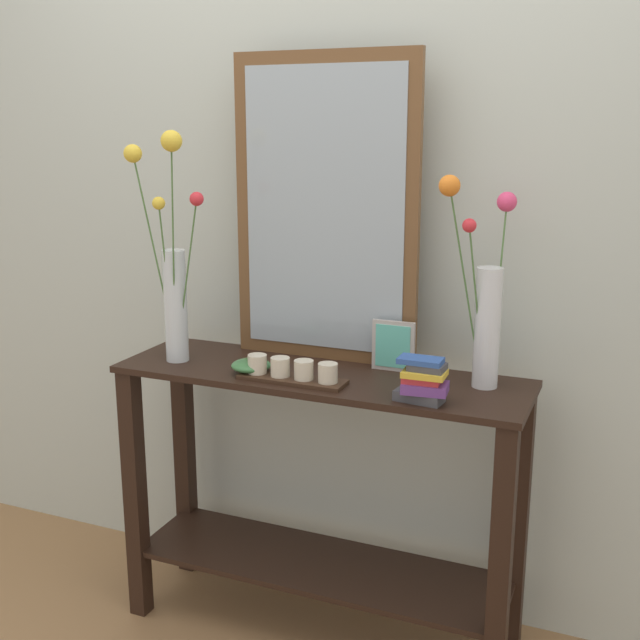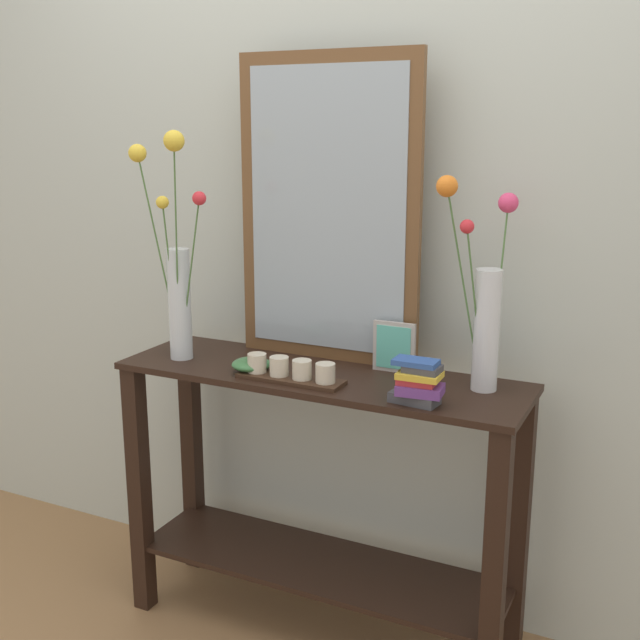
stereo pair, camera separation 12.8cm
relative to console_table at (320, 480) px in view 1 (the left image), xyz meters
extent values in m
cube|color=#997047|center=(0.00, 0.00, -0.53)|extent=(7.00, 6.00, 0.02)
cube|color=beige|center=(0.00, 0.31, 0.83)|extent=(6.40, 0.08, 2.70)
cube|color=black|center=(0.00, 0.00, 0.33)|extent=(1.24, 0.37, 0.02)
cube|color=black|center=(0.00, 0.00, -0.29)|extent=(1.18, 0.33, 0.02)
cube|color=black|center=(-0.58, -0.15, -0.10)|extent=(0.06, 0.06, 0.84)
cube|color=black|center=(0.58, -0.15, -0.10)|extent=(0.06, 0.06, 0.84)
cube|color=black|center=(-0.58, 0.15, -0.10)|extent=(0.06, 0.06, 0.84)
cube|color=black|center=(0.58, 0.15, -0.10)|extent=(0.06, 0.06, 0.84)
cube|color=brown|center=(-0.05, 0.16, 0.81)|extent=(0.59, 0.03, 0.93)
cube|color=#9EADB7|center=(-0.05, 0.14, 0.81)|extent=(0.51, 0.00, 0.85)
cylinder|color=silver|center=(-0.46, -0.05, 0.52)|extent=(0.07, 0.07, 0.35)
cylinder|color=#4C753D|center=(-0.50, -0.08, 0.67)|extent=(0.08, 0.07, 0.62)
sphere|color=yellow|center=(-0.54, -0.12, 0.98)|extent=(0.05, 0.05, 0.05)
cylinder|color=#4C753D|center=(-0.47, -0.08, 0.60)|extent=(0.01, 0.05, 0.47)
sphere|color=yellow|center=(-0.47, -0.10, 0.84)|extent=(0.04, 0.04, 0.04)
cylinder|color=#4C753D|center=(-0.41, -0.06, 0.61)|extent=(0.11, 0.03, 0.49)
sphere|color=red|center=(-0.36, -0.08, 0.85)|extent=(0.04, 0.04, 0.04)
cylinder|color=#4C753D|center=(-0.43, -0.09, 0.69)|extent=(0.07, 0.08, 0.65)
sphere|color=yellow|center=(-0.40, -0.13, 1.02)|extent=(0.06, 0.06, 0.06)
cylinder|color=silver|center=(0.47, 0.07, 0.51)|extent=(0.07, 0.07, 0.34)
cylinder|color=#4C753D|center=(0.49, 0.12, 0.61)|extent=(0.01, 0.10, 0.49)
sphere|color=#EA4275|center=(0.49, 0.17, 0.85)|extent=(0.06, 0.06, 0.06)
cylinder|color=#4C753D|center=(0.42, 0.03, 0.64)|extent=(0.09, 0.09, 0.54)
sphere|color=orange|center=(0.37, -0.01, 0.91)|extent=(0.06, 0.06, 0.06)
cylinder|color=#4C753D|center=(0.45, 0.04, 0.58)|extent=(0.05, 0.08, 0.44)
sphere|color=red|center=(0.43, 0.00, 0.80)|extent=(0.04, 0.04, 0.04)
cube|color=#382316|center=(-0.04, -0.10, 0.35)|extent=(0.32, 0.09, 0.01)
cylinder|color=beige|center=(-0.15, -0.10, 0.38)|extent=(0.06, 0.06, 0.05)
cylinder|color=beige|center=(-0.08, -0.10, 0.38)|extent=(0.06, 0.06, 0.05)
cylinder|color=beige|center=(-0.01, -0.10, 0.38)|extent=(0.06, 0.06, 0.05)
cylinder|color=beige|center=(0.07, -0.10, 0.38)|extent=(0.06, 0.06, 0.05)
cube|color=#B7B2AD|center=(0.19, 0.11, 0.42)|extent=(0.13, 0.01, 0.15)
cube|color=#5BC6B3|center=(0.19, 0.10, 0.42)|extent=(0.11, 0.00, 0.13)
cylinder|color=#38703D|center=(-0.19, -0.08, 0.35)|extent=(0.05, 0.05, 0.01)
ellipsoid|color=#38703D|center=(-0.19, -0.08, 0.37)|extent=(0.12, 0.12, 0.04)
cube|color=#424247|center=(0.34, -0.12, 0.36)|extent=(0.14, 0.08, 0.03)
cube|color=#663884|center=(0.35, -0.13, 0.38)|extent=(0.13, 0.09, 0.03)
cube|color=#C63338|center=(0.34, -0.12, 0.41)|extent=(0.10, 0.09, 0.02)
cube|color=gold|center=(0.35, -0.13, 0.42)|extent=(0.12, 0.08, 0.02)
cube|color=#424247|center=(0.36, -0.12, 0.44)|extent=(0.10, 0.07, 0.02)
cube|color=#2D519E|center=(0.34, -0.12, 0.46)|extent=(0.12, 0.07, 0.01)
camera|label=1|loc=(0.87, -2.07, 1.06)|focal=44.55mm
camera|label=2|loc=(0.99, -2.02, 1.06)|focal=44.55mm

